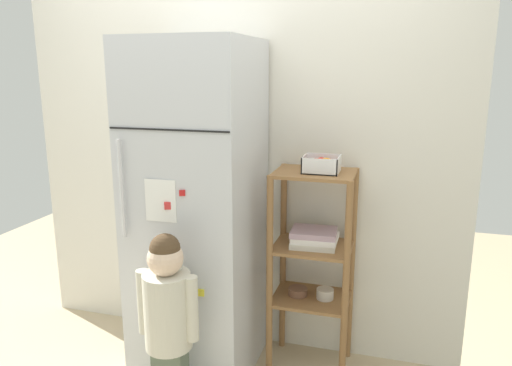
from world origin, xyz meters
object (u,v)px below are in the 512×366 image
(child_standing, at_px, (168,310))
(fruit_bin, at_px, (322,165))
(refrigerator, at_px, (198,212))
(pantry_shelf_unit, at_px, (313,253))

(child_standing, xyz_separation_m, fruit_bin, (0.62, 0.61, 0.62))
(child_standing, height_order, fruit_bin, fruit_bin)
(refrigerator, bearing_deg, fruit_bin, 12.24)
(child_standing, bearing_deg, pantry_shelf_unit, 46.79)
(refrigerator, relative_size, fruit_bin, 9.80)
(refrigerator, xyz_separation_m, pantry_shelf_unit, (0.62, 0.15, -0.23))
(fruit_bin, bearing_deg, pantry_shelf_unit, 173.45)
(refrigerator, height_order, child_standing, refrigerator)
(child_standing, distance_m, fruit_bin, 1.07)
(refrigerator, xyz_separation_m, child_standing, (0.04, -0.47, -0.34))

